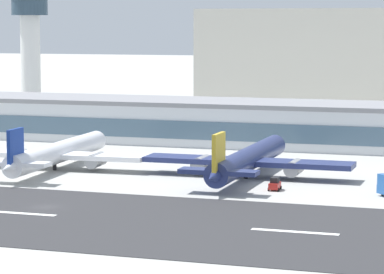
% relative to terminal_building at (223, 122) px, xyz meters
% --- Properties ---
extents(ground_plane, '(1400.00, 1400.00, 0.00)m').
position_rel_terminal_building_xyz_m(ground_plane, '(-3.05, -85.28, -5.05)').
color(ground_plane, '#A8A8A3').
extents(runway_strip, '(800.00, 40.23, 0.08)m').
position_rel_terminal_building_xyz_m(runway_strip, '(-3.05, -91.03, -5.01)').
color(runway_strip, '#2D2D30').
rests_on(runway_strip, ground_plane).
extents(runway_centreline_dash_4, '(12.00, 1.20, 0.01)m').
position_rel_terminal_building_xyz_m(runway_centreline_dash_4, '(-4.59, -91.03, -4.96)').
color(runway_centreline_dash_4, white).
rests_on(runway_centreline_dash_4, runway_strip).
extents(runway_centreline_dash_5, '(12.00, 1.20, 0.01)m').
position_rel_terminal_building_xyz_m(runway_centreline_dash_5, '(36.87, -91.03, -4.96)').
color(runway_centreline_dash_5, white).
rests_on(runway_centreline_dash_5, runway_strip).
extents(terminal_building, '(174.55, 22.32, 10.08)m').
position_rel_terminal_building_xyz_m(terminal_building, '(0.00, 0.00, 0.00)').
color(terminal_building, silver).
rests_on(terminal_building, ground_plane).
extents(control_tower, '(11.46, 11.46, 36.86)m').
position_rel_terminal_building_xyz_m(control_tower, '(-70.85, 40.30, 18.03)').
color(control_tower, silver).
rests_on(control_tower, ground_plane).
extents(distant_hotel_block, '(119.06, 29.21, 32.81)m').
position_rel_terminal_building_xyz_m(distant_hotel_block, '(23.24, 103.36, 11.36)').
color(distant_hotel_block, beige).
rests_on(distant_hotel_block, ground_plane).
extents(airliner_navy_tail_gate_0, '(35.98, 46.51, 9.70)m').
position_rel_terminal_building_xyz_m(airliner_navy_tail_gate_0, '(-18.80, -49.98, -1.95)').
color(airliner_navy_tail_gate_0, white).
rests_on(airliner_navy_tail_gate_0, ground_plane).
extents(airliner_gold_tail_gate_1, '(38.69, 48.37, 10.10)m').
position_rel_terminal_building_xyz_m(airliner_gold_tail_gate_1, '(18.59, -48.26, -1.83)').
color(airliner_gold_tail_gate_1, navy).
rests_on(airliner_gold_tail_gate_1, ground_plane).
extents(service_baggage_tug_1, '(2.00, 3.26, 2.20)m').
position_rel_terminal_building_xyz_m(service_baggage_tug_1, '(26.55, -59.31, -4.00)').
color(service_baggage_tug_1, '#B2231E').
rests_on(service_baggage_tug_1, ground_plane).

